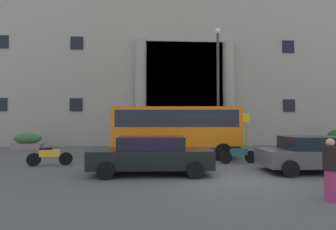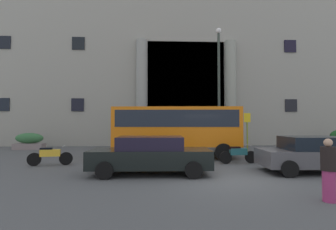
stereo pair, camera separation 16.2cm
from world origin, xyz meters
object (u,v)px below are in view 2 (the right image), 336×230
hedge_planter_west (29,142)px  motorcycle_near_kerb (237,154)px  scooter_by_planter (49,156)px  white_taxi_kerbside (313,154)px  lamppost_plaza_centre (219,80)px  bus_stop_sign (247,128)px  pedestrian_child_trailing (329,170)px  hedge_planter_entrance_right (134,140)px  hedge_planter_far_west (179,140)px  parked_sedan_second (150,155)px  hedge_planter_entrance_left (227,138)px  orange_minibus (177,128)px  motorcycle_far_end (290,154)px

hedge_planter_west → motorcycle_near_kerb: hedge_planter_west is taller
scooter_by_planter → hedge_planter_west: bearing=111.4°
white_taxi_kerbside → lamppost_plaza_centre: bearing=106.0°
bus_stop_sign → pedestrian_child_trailing: bus_stop_sign is taller
hedge_planter_entrance_right → scooter_by_planter: size_ratio=1.11×
hedge_planter_west → lamppost_plaza_centre: (13.82, -1.70, 4.40)m
hedge_planter_far_west → parked_sedan_second: bearing=-101.4°
hedge_planter_far_west → bus_stop_sign: bearing=-33.4°
parked_sedan_second → hedge_planter_entrance_left: bearing=60.5°
lamppost_plaza_centre → parked_sedan_second: bearing=-120.6°
hedge_planter_far_west → white_taxi_kerbside: bearing=-64.8°
bus_stop_sign → hedge_planter_far_west: bus_stop_sign is taller
scooter_by_planter → lamppost_plaza_centre: bearing=21.1°
hedge_planter_far_west → white_taxi_kerbside: size_ratio=0.36×
hedge_planter_west → pedestrian_child_trailing: (13.76, -13.20, 0.19)m
lamppost_plaza_centre → hedge_planter_west: bearing=173.0°
hedge_planter_west → orange_minibus: bearing=-24.9°
lamppost_plaza_centre → orange_minibus: bearing=-135.2°
white_taxi_kerbside → motorcycle_near_kerb: (-2.30, 2.35, -0.28)m
bus_stop_sign → lamppost_plaza_centre: size_ratio=0.30×
orange_minibus → hedge_planter_far_west: bearing=87.5°
hedge_planter_far_west → orange_minibus: bearing=-96.4°
orange_minibus → pedestrian_child_trailing: bearing=-65.2°
motorcycle_near_kerb → scooter_by_planter: bearing=174.6°
parked_sedan_second → lamppost_plaza_centre: size_ratio=0.53×
hedge_planter_entrance_right → lamppost_plaza_centre: size_ratio=0.25×
parked_sedan_second → scooter_by_planter: size_ratio=2.35×
hedge_planter_entrance_left → motorcycle_far_end: (1.14, -7.28, -0.33)m
bus_stop_sign → motorcycle_near_kerb: size_ratio=1.37×
motorcycle_near_kerb → lamppost_plaza_centre: bearing=78.7°
hedge_planter_entrance_right → hedge_planter_west: bearing=-179.0°
bus_stop_sign → white_taxi_kerbside: bus_stop_sign is taller
orange_minibus → bus_stop_sign: 5.31m
hedge_planter_entrance_right → orange_minibus: bearing=-60.3°
orange_minibus → hedge_planter_far_west: (0.56, 5.00, -1.04)m
bus_stop_sign → motorcycle_near_kerb: bus_stop_sign is taller
motorcycle_far_end → bus_stop_sign: bearing=107.1°
hedge_planter_far_west → lamppost_plaza_centre: 5.40m
motorcycle_far_end → motorcycle_near_kerb: 2.67m
orange_minibus → motorcycle_near_kerb: 3.79m
hedge_planter_entrance_right → lamppost_plaza_centre: (6.12, -1.83, 4.33)m
hedge_planter_far_west → scooter_by_planter: size_ratio=0.76×
hedge_planter_far_west → pedestrian_child_trailing: size_ratio=0.95×
hedge_planter_entrance_left → white_taxi_kerbside: bearing=-85.5°
bus_stop_sign → hedge_planter_entrance_left: size_ratio=1.32×
parked_sedan_second → lamppost_plaza_centre: bearing=60.2°
hedge_planter_west → parked_sedan_second: size_ratio=0.46×
orange_minibus → white_taxi_kerbside: (5.08, -4.60, -0.96)m
bus_stop_sign → white_taxi_kerbside: (0.23, -6.77, -0.89)m
hedge_planter_entrance_right → white_taxi_kerbside: 12.51m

